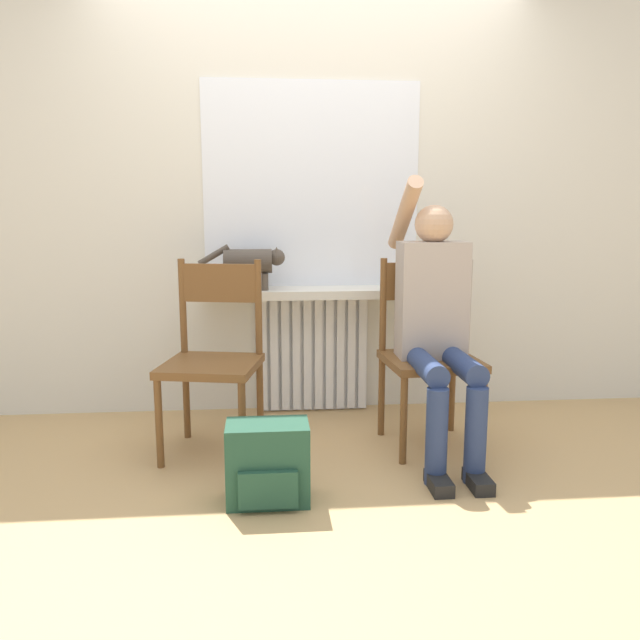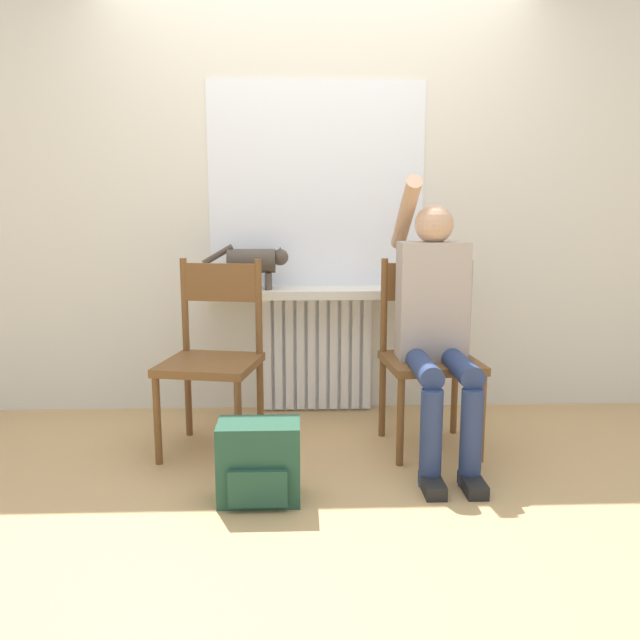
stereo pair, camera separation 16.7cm
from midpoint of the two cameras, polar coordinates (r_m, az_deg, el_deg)
name	(u,v)px [view 2 (the right image)]	position (r m, az deg, el deg)	size (l,w,h in m)	color
ground_plane	(325,490)	(2.87, 2.21, -15.31)	(12.00, 12.00, 0.00)	tan
wall_with_window	(316,189)	(3.82, 0.94, 11.87)	(7.00, 0.06, 2.70)	silver
radiator	(317,353)	(3.84, 0.96, -3.01)	(0.67, 0.08, 0.72)	white
windowsill	(317,293)	(3.67, 1.06, 2.52)	(1.33, 0.30, 0.05)	silver
window_glass	(317,185)	(3.79, 0.97, 12.22)	(1.28, 0.01, 1.20)	white
chair_left	(213,354)	(3.22, -8.31, -3.14)	(0.54, 0.54, 0.98)	brown
chair_right	(428,353)	(3.29, 11.31, -2.94)	(0.49, 0.49, 0.98)	brown
person	(436,318)	(3.13, 12.05, 0.14)	(0.36, 1.03, 1.39)	navy
cat	(254,262)	(3.61, -4.72, 5.32)	(0.50, 0.14, 0.26)	#4C4238
backpack	(259,462)	(2.72, -3.80, -12.89)	(0.35, 0.24, 0.35)	#234C38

